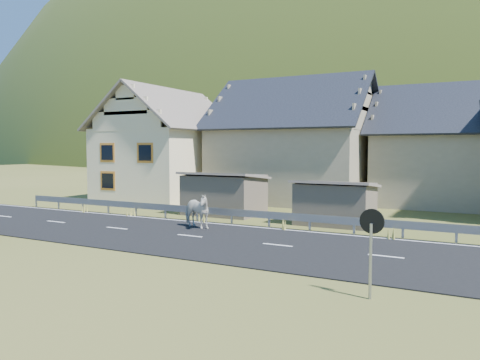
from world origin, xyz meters
The scene contains 13 objects.
ground centered at (0.00, 0.00, 0.00)m, with size 160.00×160.00×0.00m, color #3D4719.
road centered at (0.00, 0.00, 0.02)m, with size 60.00×7.00×0.04m, color black.
lane_markings centered at (0.00, 0.00, 0.04)m, with size 60.00×6.60×0.01m, color silver.
guardrail centered at (0.00, 3.68, 0.56)m, with size 28.10×0.09×0.75m.
shed_left centered at (-2.00, 6.50, 1.10)m, with size 4.30×3.30×2.40m, color brown.
shed_right centered at (4.50, 6.00, 1.00)m, with size 3.80×2.90×2.20m, color brown.
house_cream centered at (-10.00, 12.00, 4.36)m, with size 7.80×9.80×8.30m.
house_stone_a centered at (-1.00, 15.00, 4.63)m, with size 10.80×9.80×8.90m.
house_stone_b centered at (9.00, 17.00, 4.24)m, with size 9.80×8.80×8.10m.
mountain centered at (5.00, 180.00, -20.00)m, with size 440.00×280.00×260.00m, color #293D11.
conifer_patch centered at (-55.00, 110.00, 6.00)m, with size 76.00×50.00×28.00m, color black.
horse centered at (-0.86, 1.77, 0.85)m, with size 1.92×0.88×1.62m, color beige.
traffic_mirror centered at (8.47, -4.62, 1.65)m, with size 0.62×0.20×2.24m.
Camera 1 is at (10.87, -16.21, 3.75)m, focal length 35.00 mm.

